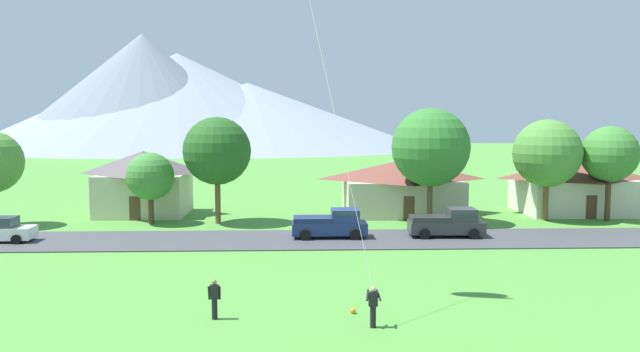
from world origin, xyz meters
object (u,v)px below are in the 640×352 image
Objects in this scene: house_left_center at (144,182)px; house_right_center at (573,185)px; soccer_ball at (353,311)px; pickup_truck_charcoal_east_side at (448,223)px; tree_center at (610,154)px; watcher_person at (214,299)px; tree_near_right at (217,151)px; parked_car_white_mid_west at (1,230)px; tree_near_left at (150,176)px; tree_left_of_center at (431,147)px; pickup_truck_navy_west_side at (331,223)px; house_leftmost at (401,186)px; tree_right_of_center at (547,153)px.

house_right_center is (37.94, -0.29, -0.42)m from house_left_center.
soccer_ball is (-22.14, -27.72, -2.35)m from house_right_center.
pickup_truck_charcoal_east_side is (24.00, -11.35, -1.83)m from house_left_center.
tree_center reaches higher than watcher_person.
house_left_center is 9.04m from tree_near_right.
house_right_center reaches higher than parked_car_white_mid_west.
tree_near_right reaches higher than tree_near_left.
tree_left_of_center is 1.08× the size of tree_near_right.
soccer_ball is (-23.00, -23.20, -5.36)m from tree_center.
tree_center is 1.83× the size of parked_car_white_mid_west.
pickup_truck_navy_west_side is at bearing 71.32° from watcher_person.
house_leftmost is at bearing -0.35° from house_left_center.
soccer_ball is (8.77, -23.13, -5.68)m from tree_near_right.
tree_left_of_center is 38.38× the size of soccer_ball.
tree_near_left is 23.78× the size of soccer_ball.
tree_right_of_center is 26.78m from tree_near_right.
house_leftmost is 2.06× the size of pickup_truck_navy_west_side.
house_right_center is at bearing 8.44° from tree_near_right.
house_right_center is at bearing 38.42° from pickup_truck_charcoal_east_side.
house_leftmost is at bearing 103.79° from tree_left_of_center.
house_leftmost is 12.42m from tree_right_of_center.
parked_car_white_mid_west is (-8.35, -7.18, -2.94)m from tree_near_left.
pickup_truck_charcoal_east_side is 18.59m from soccer_ball.
tree_left_of_center is at bearing -158.96° from house_right_center.
tree_right_of_center is at bearing 45.41° from watcher_person.
pickup_truck_navy_west_side is (-22.17, -11.12, -1.41)m from house_right_center.
pickup_truck_charcoal_east_side is (-14.80, -6.54, -4.42)m from tree_center.
house_left_center reaches higher than parked_car_white_mid_west.
house_left_center is 0.86× the size of tree_left_of_center.
tree_center reaches higher than pickup_truck_charcoal_east_side.
house_left_center is at bearing 145.26° from tree_near_right.
pickup_truck_charcoal_east_side is at bearing -25.31° from house_left_center.
tree_near_right reaches higher than tree_center.
pickup_truck_charcoal_east_side is (1.44, -11.21, -1.39)m from house_leftmost.
house_right_center reaches higher than watcher_person.
pickup_truck_charcoal_east_side is at bearing -156.16° from tree_center.
tree_center is at bearing 0.12° from tree_near_right.
watcher_person is (16.57, -16.41, 0.01)m from parked_car_white_mid_west.
tree_left_of_center is at bearing -13.37° from house_left_center.
soccer_ball is at bearing -35.29° from parked_car_white_mid_west.
tree_center is at bearing 45.25° from soccer_ball.
watcher_person is (-14.03, -17.21, -0.18)m from pickup_truck_charcoal_east_side.
tree_near_left is 37.08m from tree_center.
house_left_center is 39.18m from tree_center.
soccer_ball is at bearing -128.62° from house_right_center.
pickup_truck_charcoal_east_side reaches higher than parked_car_white_mid_west.
watcher_person is (-28.83, -23.75, -4.60)m from tree_center.
tree_near_right is (-15.52, -4.74, 3.35)m from house_leftmost.
parked_car_white_mid_west is (-29.16, -12.01, -1.59)m from house_leftmost.
house_leftmost is 16.57m from tree_near_right.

